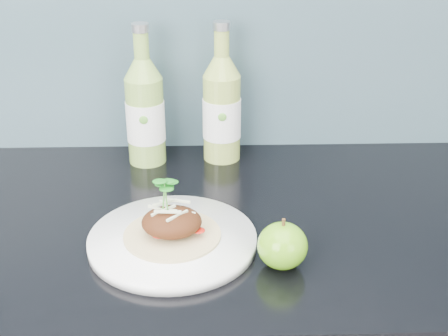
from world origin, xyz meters
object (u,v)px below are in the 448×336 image
Objects in this scene: green_apple at (282,246)px; cider_bottle_right at (222,109)px; dinner_plate at (173,240)px; cider_bottle_left at (145,112)px.

cider_bottle_right is (-0.08, 0.37, 0.07)m from green_apple.
dinner_plate is 0.17m from green_apple.
green_apple is (0.16, -0.06, 0.03)m from dinner_plate.
cider_bottle_right reaches higher than green_apple.
cider_bottle_left is at bearing 169.72° from cider_bottle_right.
cider_bottle_right is at bearing 75.10° from dinner_plate.
green_apple is 0.43m from cider_bottle_left.
cider_bottle_left is 1.00× the size of cider_bottle_right.
dinner_plate is at bearing 159.69° from green_apple.
cider_bottle_left is (-0.06, 0.30, 0.09)m from dinner_plate.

